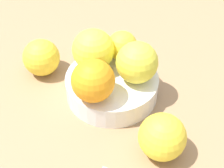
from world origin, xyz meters
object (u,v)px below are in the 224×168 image
at_px(orange_in_bowl_3, 93,81).
at_px(orange_loose_1, 41,57).
at_px(orange_in_bowl_0, 93,50).
at_px(fruit_bowl, 112,86).
at_px(orange_in_bowl_1, 137,62).
at_px(orange_in_bowl_2, 122,46).
at_px(orange_loose_0, 162,137).

bearing_deg(orange_in_bowl_3, orange_loose_1, 129.55).
xyz_separation_m(orange_in_bowl_0, orange_loose_1, (-0.11, 0.04, -0.05)).
height_order(orange_in_bowl_0, orange_loose_1, orange_in_bowl_0).
height_order(fruit_bowl, orange_in_bowl_3, orange_in_bowl_3).
relative_size(orange_in_bowl_0, orange_in_bowl_1, 1.03).
xyz_separation_m(orange_in_bowl_2, orange_loose_0, (0.05, -0.21, -0.04)).
height_order(orange_in_bowl_2, orange_in_bowl_3, orange_in_bowl_3).
distance_m(fruit_bowl, orange_in_bowl_2, 0.09).
distance_m(orange_in_bowl_2, orange_loose_1, 0.18).
bearing_deg(orange_loose_1, orange_in_bowl_2, -7.00).
xyz_separation_m(fruit_bowl, orange_loose_1, (-0.15, 0.08, 0.02)).
height_order(orange_in_bowl_0, orange_in_bowl_1, orange_in_bowl_0).
bearing_deg(orange_in_bowl_0, orange_in_bowl_2, 21.15).
relative_size(fruit_bowl, orange_in_bowl_0, 2.21).
height_order(orange_in_bowl_2, orange_loose_0, orange_in_bowl_2).
relative_size(orange_in_bowl_1, orange_in_bowl_3, 1.02).
height_order(orange_loose_0, orange_loose_1, orange_loose_0).
distance_m(orange_in_bowl_3, orange_loose_0, 0.16).
bearing_deg(orange_in_bowl_3, orange_loose_0, -41.46).
height_order(orange_in_bowl_0, orange_loose_0, orange_in_bowl_0).
height_order(fruit_bowl, orange_in_bowl_0, orange_in_bowl_0).
bearing_deg(orange_loose_0, orange_in_bowl_1, 100.82).
bearing_deg(orange_in_bowl_0, orange_loose_1, 158.46).
height_order(fruit_bowl, orange_loose_0, orange_loose_0).
relative_size(orange_in_bowl_3, orange_loose_1, 1.01).
bearing_deg(orange_in_bowl_2, orange_in_bowl_3, -119.55).
distance_m(orange_in_bowl_2, orange_loose_0, 0.22).
relative_size(orange_in_bowl_0, orange_loose_0, 1.02).
bearing_deg(orange_loose_1, fruit_bowl, -28.89).
distance_m(orange_in_bowl_3, orange_loose_1, 0.18).
relative_size(orange_in_bowl_1, orange_in_bowl_2, 1.31).
distance_m(fruit_bowl, orange_in_bowl_3, 0.09).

